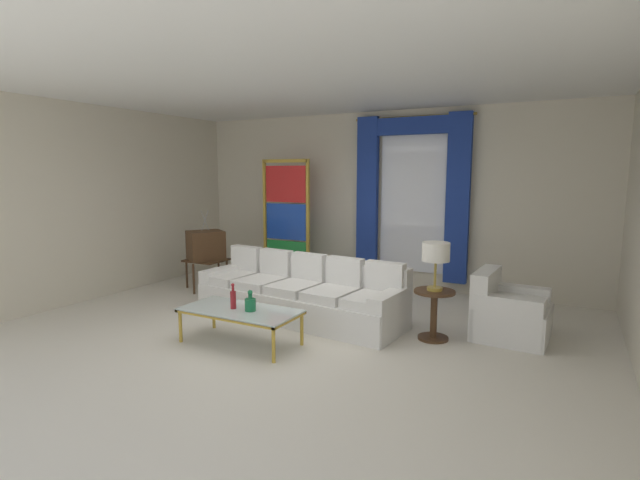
{
  "coord_description": "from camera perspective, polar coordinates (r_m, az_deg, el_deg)",
  "views": [
    {
      "loc": [
        2.95,
        -4.77,
        1.96
      ],
      "look_at": [
        -0.07,
        0.9,
        1.05
      ],
      "focal_mm": 26.63,
      "sensor_mm": 36.0,
      "label": 1
    }
  ],
  "objects": [
    {
      "name": "bottle_blue_decanter",
      "position": [
        5.47,
        -8.37,
        -7.57
      ],
      "size": [
        0.13,
        0.13,
        0.24
      ],
      "color": "#196B3D",
      "rests_on": "coffee_table"
    },
    {
      "name": "ceiling_slab",
      "position": [
        6.39,
        0.16,
        17.6
      ],
      "size": [
        8.0,
        7.6,
        0.04
      ],
      "primitive_type": "cube",
      "color": "white"
    },
    {
      "name": "coffee_table",
      "position": [
        5.58,
        -9.57,
        -8.53
      ],
      "size": [
        1.38,
        0.66,
        0.41
      ],
      "color": "silver",
      "rests_on": "ground"
    },
    {
      "name": "wall_left",
      "position": [
        8.53,
        -22.87,
        4.34
      ],
      "size": [
        0.12,
        7.0,
        3.0
      ],
      "primitive_type": "cube",
      "color": "beige",
      "rests_on": "ground"
    },
    {
      "name": "wall_rear",
      "position": [
        8.38,
        7.44,
        4.85
      ],
      "size": [
        8.0,
        0.12,
        3.0
      ],
      "primitive_type": "cube",
      "color": "beige",
      "rests_on": "ground"
    },
    {
      "name": "couch_white_long",
      "position": [
        6.53,
        -2.17,
        -6.62
      ],
      "size": [
        2.99,
        1.18,
        0.86
      ],
      "color": "white",
      "rests_on": "ground"
    },
    {
      "name": "table_lamp_brass",
      "position": [
        5.66,
        13.75,
        -1.65
      ],
      "size": [
        0.32,
        0.32,
        0.57
      ],
      "color": "#B29338",
      "rests_on": "round_side_table"
    },
    {
      "name": "peacock_figurine",
      "position": [
        8.1,
        -2.34,
        -4.36
      ],
      "size": [
        0.44,
        0.6,
        0.5
      ],
      "color": "beige",
      "rests_on": "ground"
    },
    {
      "name": "vintage_tv",
      "position": [
        8.22,
        -13.57,
        -0.79
      ],
      "size": [
        0.74,
        0.77,
        1.35
      ],
      "color": "#472D19",
      "rests_on": "ground"
    },
    {
      "name": "armchair_white",
      "position": [
        6.16,
        21.49,
        -8.27
      ],
      "size": [
        0.86,
        0.86,
        0.8
      ],
      "color": "white",
      "rests_on": "ground"
    },
    {
      "name": "ground_plane",
      "position": [
        5.94,
        -3.53,
        -11.21
      ],
      "size": [
        16.0,
        16.0,
        0.0
      ],
      "primitive_type": "plane",
      "color": "silver"
    },
    {
      "name": "bottle_crystal_tall",
      "position": [
        5.58,
        -10.39,
        -6.93
      ],
      "size": [
        0.07,
        0.07,
        0.3
      ],
      "color": "maroon",
      "rests_on": "coffee_table"
    },
    {
      "name": "stained_glass_divider",
      "position": [
        8.48,
        -4.11,
        1.93
      ],
      "size": [
        0.95,
        0.05,
        2.2
      ],
      "color": "gold",
      "rests_on": "ground"
    },
    {
      "name": "curtained_window",
      "position": [
        8.03,
        10.9,
        6.35
      ],
      "size": [
        2.0,
        0.17,
        2.7
      ],
      "color": "white",
      "rests_on": "ground"
    },
    {
      "name": "round_side_table",
      "position": [
        5.81,
        13.53,
        -8.2
      ],
      "size": [
        0.48,
        0.48,
        0.59
      ],
      "color": "#472D19",
      "rests_on": "ground"
    }
  ]
}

